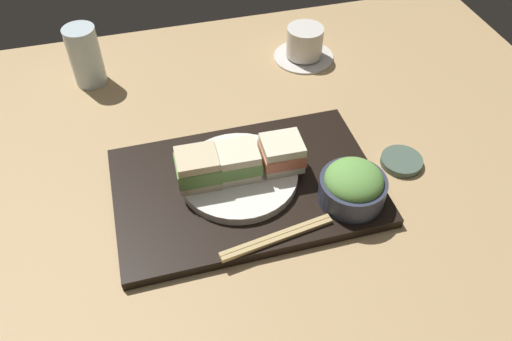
# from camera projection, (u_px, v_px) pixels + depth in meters

# --- Properties ---
(ground_plane) EXTENTS (1.40, 1.00, 0.03)m
(ground_plane) POSITION_uv_depth(u_px,v_px,m) (234.00, 176.00, 0.90)
(ground_plane) COLOR tan
(serving_tray) EXTENTS (0.43, 0.28, 0.02)m
(serving_tray) POSITION_uv_depth(u_px,v_px,m) (246.00, 187.00, 0.85)
(serving_tray) COLOR black
(serving_tray) RESTS_ON ground_plane
(sandwich_plate) EXTENTS (0.20, 0.20, 0.01)m
(sandwich_plate) POSITION_uv_depth(u_px,v_px,m) (241.00, 175.00, 0.84)
(sandwich_plate) COLOR white
(sandwich_plate) RESTS_ON serving_tray
(sandwich_near) EXTENTS (0.07, 0.06, 0.06)m
(sandwich_near) POSITION_uv_depth(u_px,v_px,m) (198.00, 168.00, 0.81)
(sandwich_near) COLOR beige
(sandwich_near) RESTS_ON sandwich_plate
(sandwich_middle) EXTENTS (0.07, 0.06, 0.05)m
(sandwich_middle) POSITION_uv_depth(u_px,v_px,m) (240.00, 161.00, 0.82)
(sandwich_middle) COLOR #EFE5C1
(sandwich_middle) RESTS_ON sandwich_plate
(sandwich_far) EXTENTS (0.07, 0.06, 0.05)m
(sandwich_far) POSITION_uv_depth(u_px,v_px,m) (282.00, 153.00, 0.83)
(sandwich_far) COLOR #EFE5C1
(sandwich_far) RESTS_ON sandwich_plate
(salad_bowl) EXTENTS (0.11, 0.11, 0.07)m
(salad_bowl) POSITION_uv_depth(u_px,v_px,m) (353.00, 185.00, 0.80)
(salad_bowl) COLOR #33384C
(salad_bowl) RESTS_ON serving_tray
(chopsticks_pair) EXTENTS (0.18, 0.04, 0.01)m
(chopsticks_pair) POSITION_uv_depth(u_px,v_px,m) (277.00, 237.00, 0.76)
(chopsticks_pair) COLOR tan
(chopsticks_pair) RESTS_ON serving_tray
(coffee_cup) EXTENTS (0.13, 0.13, 0.07)m
(coffee_cup) POSITION_uv_depth(u_px,v_px,m) (305.00, 44.00, 1.10)
(coffee_cup) COLOR silver
(coffee_cup) RESTS_ON ground_plane
(drinking_glass) EXTENTS (0.06, 0.06, 0.12)m
(drinking_glass) POSITION_uv_depth(u_px,v_px,m) (85.00, 56.00, 1.02)
(drinking_glass) COLOR silver
(drinking_glass) RESTS_ON ground_plane
(small_sauce_dish) EXTENTS (0.07, 0.07, 0.01)m
(small_sauce_dish) POSITION_uv_depth(u_px,v_px,m) (401.00, 161.00, 0.89)
(small_sauce_dish) COLOR #4C6051
(small_sauce_dish) RESTS_ON ground_plane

